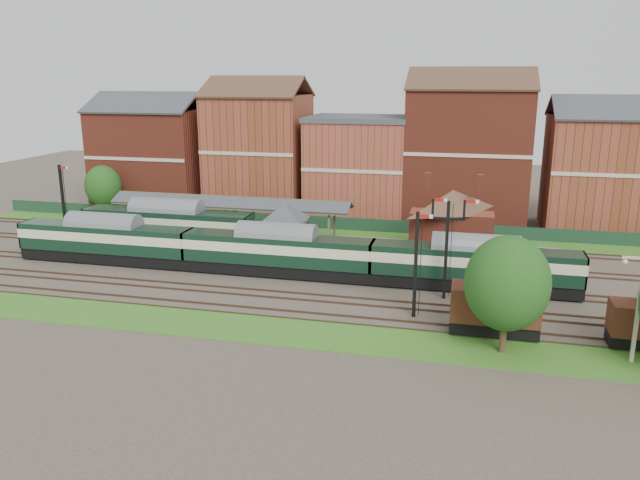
% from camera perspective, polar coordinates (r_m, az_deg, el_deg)
% --- Properties ---
extents(ground, '(160.00, 160.00, 0.00)m').
position_cam_1_polar(ground, '(55.48, -1.12, -3.47)').
color(ground, '#473D33').
rests_on(ground, ground).
extents(grass_back, '(90.00, 4.50, 0.06)m').
position_cam_1_polar(grass_back, '(70.45, 2.17, 0.54)').
color(grass_back, '#2D6619').
rests_on(grass_back, ground).
extents(grass_front, '(90.00, 5.00, 0.06)m').
position_cam_1_polar(grass_front, '(44.71, -5.06, -8.14)').
color(grass_front, '#2D6619').
rests_on(grass_front, ground).
extents(fence, '(90.00, 0.12, 1.50)m').
position_cam_1_polar(fence, '(72.18, 2.50, 1.48)').
color(fence, '#193823').
rests_on(fence, ground).
extents(platform, '(55.00, 3.40, 1.00)m').
position_cam_1_polar(platform, '(65.64, -3.19, -0.12)').
color(platform, '#2D2D2D').
rests_on(platform, ground).
extents(signal_box, '(5.40, 5.40, 6.00)m').
position_cam_1_polar(signal_box, '(58.38, -3.18, 0.70)').
color(signal_box, '#58694A').
rests_on(signal_box, ground).
extents(brick_hut, '(3.20, 2.64, 2.94)m').
position_cam_1_polar(brick_hut, '(57.19, 4.56, -1.70)').
color(brick_hut, brown).
rests_on(brick_hut, ground).
extents(station_building, '(8.10, 8.10, 5.90)m').
position_cam_1_polar(station_building, '(62.18, 11.95, 2.00)').
color(station_building, maroon).
rests_on(station_building, platform).
extents(canopy, '(26.00, 3.89, 4.08)m').
position_cam_1_polar(canopy, '(66.66, -8.20, 3.58)').
color(canopy, brown).
rests_on(canopy, platform).
extents(semaphore_bracket, '(3.60, 0.25, 8.18)m').
position_cam_1_polar(semaphore_bracket, '(50.12, 11.55, -0.27)').
color(semaphore_bracket, black).
rests_on(semaphore_bracket, ground).
extents(semaphore_platform_end, '(1.23, 0.25, 8.00)m').
position_cam_1_polar(semaphore_platform_end, '(74.38, -22.44, 3.44)').
color(semaphore_platform_end, black).
rests_on(semaphore_platform_end, ground).
extents(semaphore_siding, '(1.23, 0.25, 8.00)m').
position_cam_1_polar(semaphore_siding, '(46.02, 8.78, -2.11)').
color(semaphore_siding, black).
rests_on(semaphore_siding, ground).
extents(yard_lamp, '(2.60, 0.22, 7.00)m').
position_cam_1_polar(yard_lamp, '(42.99, 27.16, -5.11)').
color(yard_lamp, beige).
rests_on(yard_lamp, ground).
extents(town_backdrop, '(69.00, 10.00, 16.00)m').
position_cam_1_polar(town_backdrop, '(77.84, 3.42, 7.13)').
color(town_backdrop, maroon).
rests_on(town_backdrop, ground).
extents(dmu_train, '(51.35, 2.70, 3.94)m').
position_cam_1_polar(dmu_train, '(55.56, -3.95, -0.98)').
color(dmu_train, black).
rests_on(dmu_train, ground).
extents(platform_railcar, '(18.20, 2.87, 4.19)m').
position_cam_1_polar(platform_railcar, '(66.57, -13.75, 1.41)').
color(platform_railcar, black).
rests_on(platform_railcar, ground).
extents(goods_van_a, '(5.98, 2.59, 3.63)m').
position_cam_1_polar(goods_van_a, '(44.72, 15.70, -5.85)').
color(goods_van_a, black).
rests_on(goods_van_a, ground).
extents(tree_far, '(5.37, 5.37, 7.83)m').
position_cam_1_polar(tree_far, '(41.12, 16.74, -3.82)').
color(tree_far, '#382619').
rests_on(tree_far, ground).
extents(tree_back, '(4.51, 4.51, 6.58)m').
position_cam_1_polar(tree_back, '(82.85, -19.21, 4.68)').
color(tree_back, '#382619').
rests_on(tree_back, ground).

